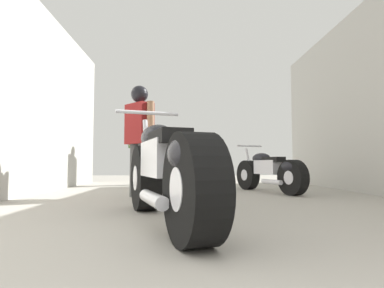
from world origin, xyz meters
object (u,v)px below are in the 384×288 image
motorcycle_black_naked (269,171)px  mechanic_with_helmet (139,130)px  motorcycle_maroon_cruiser (164,170)px  mechanic_in_blue (139,142)px

motorcycle_black_naked → mechanic_with_helmet: size_ratio=1.05×
motorcycle_maroon_cruiser → mechanic_with_helmet: bearing=103.1°
mechanic_with_helmet → motorcycle_black_naked: bearing=18.3°
motorcycle_black_naked → motorcycle_maroon_cruiser: bearing=-120.6°
mechanic_with_helmet → mechanic_in_blue: bearing=97.9°
motorcycle_maroon_cruiser → motorcycle_black_naked: size_ratio=1.26×
motorcycle_maroon_cruiser → mechanic_in_blue: 4.79m
motorcycle_maroon_cruiser → motorcycle_black_naked: bearing=59.4°
mechanic_in_blue → motorcycle_maroon_cruiser: bearing=-79.8°
motorcycle_maroon_cruiser → mechanic_in_blue: bearing=100.2°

